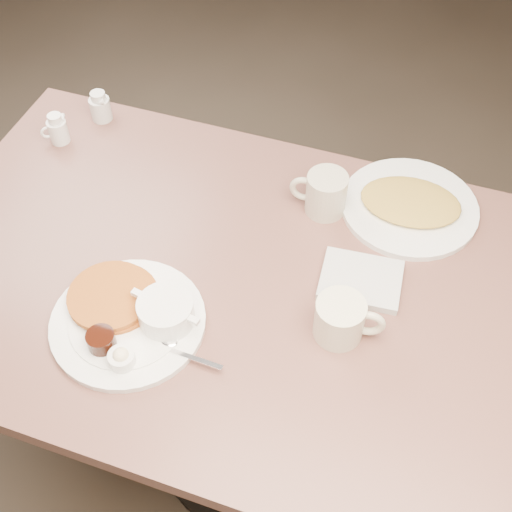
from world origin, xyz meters
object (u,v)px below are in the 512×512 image
(main_plate, at_px, (132,316))
(coffee_mug_near, at_px, (342,319))
(hash_plate, at_px, (410,205))
(creamer_left, at_px, (58,129))
(coffee_mug_far, at_px, (325,193))
(diner_table, at_px, (253,329))
(creamer_right, at_px, (100,107))

(main_plate, bearing_deg, coffee_mug_near, 15.71)
(coffee_mug_near, xyz_separation_m, hash_plate, (0.07, 0.38, -0.03))
(coffee_mug_near, bearing_deg, main_plate, -164.29)
(creamer_left, bearing_deg, hash_plate, 3.44)
(coffee_mug_near, bearing_deg, coffee_mug_far, 111.07)
(coffee_mug_near, height_order, coffee_mug_far, coffee_mug_far)
(main_plate, distance_m, coffee_mug_near, 0.41)
(diner_table, xyz_separation_m, creamer_right, (-0.55, 0.38, 0.21))
(main_plate, height_order, hash_plate, main_plate)
(coffee_mug_far, height_order, creamer_right, coffee_mug_far)
(creamer_right, distance_m, hash_plate, 0.82)
(main_plate, height_order, coffee_mug_far, coffee_mug_far)
(diner_table, bearing_deg, creamer_right, 145.10)
(diner_table, xyz_separation_m, hash_plate, (0.27, 0.32, 0.18))
(main_plate, xyz_separation_m, coffee_mug_near, (0.40, 0.11, 0.02))
(coffee_mug_far, distance_m, creamer_left, 0.69)
(diner_table, height_order, creamer_left, creamer_left)
(creamer_right, xyz_separation_m, hash_plate, (0.82, -0.06, -0.02))
(main_plate, height_order, creamer_right, creamer_right)
(coffee_mug_near, relative_size, hash_plate, 0.43)
(main_plate, bearing_deg, creamer_left, 133.44)
(coffee_mug_far, xyz_separation_m, creamer_right, (-0.63, 0.13, -0.01))
(diner_table, xyz_separation_m, main_plate, (-0.19, -0.17, 0.19))
(main_plate, xyz_separation_m, coffee_mug_far, (0.27, 0.43, 0.03))
(creamer_left, distance_m, hash_plate, 0.88)
(coffee_mug_far, distance_m, hash_plate, 0.20)
(coffee_mug_far, bearing_deg, main_plate, -122.80)
(coffee_mug_near, distance_m, hash_plate, 0.39)
(coffee_mug_far, bearing_deg, coffee_mug_near, -68.93)
(coffee_mug_far, relative_size, creamer_right, 1.67)
(main_plate, distance_m, creamer_left, 0.60)
(main_plate, xyz_separation_m, creamer_left, (-0.41, 0.44, 0.01))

